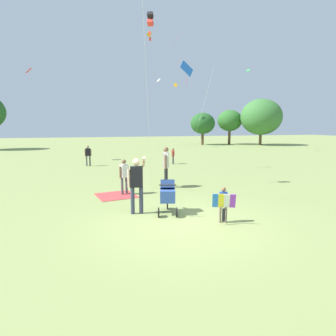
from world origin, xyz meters
The scene contains 13 objects.
ground_plane centered at (0.00, 0.00, 0.00)m, with size 120.00×120.00×0.00m, color #849351.
treeline_distant centered at (-0.01, 27.31, 3.79)m, with size 43.84×6.80×6.43m.
child_with_butterfly_kite centered at (1.09, -0.30, 0.59)m, with size 0.61×0.45×0.99m.
person_adult_flyer centered at (-0.99, 1.19, 1.00)m, with size 0.58×0.50×1.73m.
stroller centered at (-0.10, 0.99, 0.61)m, with size 0.71×1.12×1.03m.
kite_adult_black centered at (0.27, 4.65, 6.65)m, with size 1.18×3.54×7.03m.
kite_orange_delta centered at (3.40, 8.91, 5.63)m, with size 1.55×1.48×6.30m.
distant_kites_cluster centered at (7.02, 22.84, 10.69)m, with size 22.68×13.04×11.95m.
person_red_shirt centered at (3.40, 11.62, 0.64)m, with size 0.25×0.31×1.09m.
person_sitting_far centered at (-1.01, 3.75, 0.79)m, with size 0.38×0.30×1.35m.
person_couple_left centered at (0.86, 4.49, 1.02)m, with size 0.35×0.52×1.73m.
person_kid_running centered at (-2.19, 12.23, 0.79)m, with size 0.43×0.18×1.35m.
picnic_blanket centered at (-1.35, 3.60, 0.01)m, with size 1.38×1.36×0.02m, color #CC3D3D.
Camera 1 is at (-2.46, -7.10, 2.62)m, focal length 30.86 mm.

